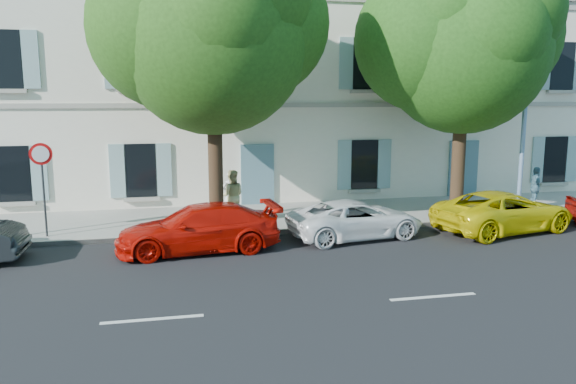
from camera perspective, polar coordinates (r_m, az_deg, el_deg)
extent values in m
plane|color=black|center=(16.42, 8.27, -5.74)|extent=(90.00, 90.00, 0.00)
cube|color=#A09E96|center=(20.51, 3.96, -2.31)|extent=(36.00, 4.50, 0.15)
cube|color=#9E998E|center=(18.48, 5.82, -3.67)|extent=(36.00, 0.16, 0.16)
cube|color=white|center=(25.68, 0.48, 13.44)|extent=(28.00, 7.00, 12.00)
imported|color=#BD0E05|center=(16.06, -9.10, -3.66)|extent=(4.72, 2.21, 1.33)
imported|color=white|center=(17.49, 6.91, -2.76)|extent=(4.49, 2.61, 1.18)
imported|color=#D7C409|center=(19.46, 21.06, -1.85)|extent=(5.13, 3.21, 1.32)
cylinder|color=#3A2819|center=(18.12, -7.36, 2.23)|extent=(0.47, 0.47, 3.72)
ellipsoid|color=#2E6419|center=(18.05, -7.65, 15.22)|extent=(5.95, 5.95, 6.55)
cylinder|color=#3A2819|center=(21.05, 16.90, 2.77)|extent=(0.48, 0.48, 3.59)
ellipsoid|color=#296219|center=(20.97, 17.45, 13.63)|extent=(5.84, 5.84, 6.42)
cylinder|color=#383A3D|center=(18.34, -23.52, -0.50)|extent=(0.07, 0.07, 2.40)
cylinder|color=red|center=(18.13, -23.82, 3.56)|extent=(0.66, 0.13, 0.65)
cylinder|color=#7293BF|center=(21.38, 22.99, 8.42)|extent=(0.16, 0.16, 7.98)
imported|color=white|center=(19.45, -5.80, -0.28)|extent=(0.64, 0.45, 1.67)
imported|color=tan|center=(18.96, -5.73, -0.40)|extent=(0.91, 0.74, 1.76)
imported|color=teal|center=(23.03, 23.84, 0.39)|extent=(0.67, 1.00, 1.58)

